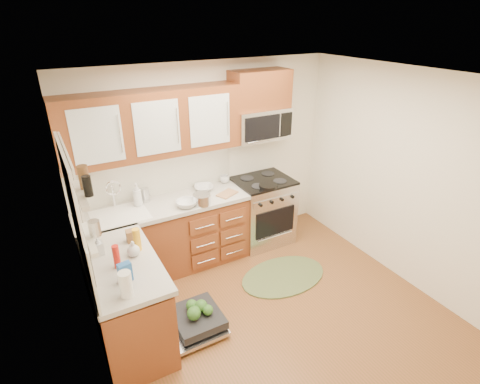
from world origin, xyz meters
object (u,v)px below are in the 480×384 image
bowl_a (204,188)px  paper_towel_roll (126,284)px  sink (121,225)px  dishwasher (194,322)px  range (262,211)px  rug (283,276)px  microwave (260,124)px  cutting_board (227,194)px  upper_cabinets (152,124)px  cup (225,179)px  bowl_b (186,204)px  skillet (268,186)px  stock_pot (202,199)px

bowl_a → paper_towel_roll: bearing=-131.4°
sink → dishwasher: bearing=-70.8°
sink → range: bearing=0.3°
sink → rug: 2.07m
rug → paper_towel_roll: bearing=-165.0°
range → microwave: size_ratio=1.25×
bowl_a → cutting_board: bearing=-53.0°
upper_cabinets → dishwasher: (-0.13, -1.27, -1.77)m
cutting_board → bowl_a: bearing=127.0°
bowl_a → sink: bearing=-171.9°
microwave → rug: (-0.22, -0.99, -1.69)m
upper_cabinets → paper_towel_roll: (-0.78, -1.54, -0.84)m
dishwasher → range: bearing=36.3°
dishwasher → bowl_a: size_ratio=2.87×
upper_cabinets → cup: bearing=4.6°
dishwasher → cutting_board: (0.92, 1.01, 0.83)m
cutting_board → bowl_b: (-0.57, -0.06, 0.03)m
upper_cabinets → dishwasher: bearing=-96.0°
range → skillet: 0.56m
cutting_board → cup: (0.14, 0.34, 0.04)m
range → microwave: microwave is taller
microwave → bowl_b: 1.43m
upper_cabinets → skillet: 1.65m
sink → paper_towel_roll: (-0.25, -1.39, 0.24)m
dishwasher → stock_pot: (0.54, 0.92, 0.89)m
rug → bowl_a: bowl_a is taller
dishwasher → stock_pot: stock_pot is taller
upper_cabinets → paper_towel_roll: 1.92m
microwave → skillet: bearing=-102.9°
upper_cabinets → range: (1.41, -0.15, -1.40)m
paper_towel_roll → cup: 2.35m
bowl_a → dishwasher: bearing=-119.5°
upper_cabinets → microwave: upper_cabinets is taller
skillet → range: bearing=71.3°
sink → cup: size_ratio=4.74×
upper_cabinets → microwave: bearing=-1.0°
paper_towel_roll → cup: size_ratio=1.74×
range → stock_pot: size_ratio=4.47×
dishwasher → rug: (1.32, 0.26, -0.09)m
rug → skillet: 1.15m
stock_pot → cup: bearing=39.5°
range → rug: range is taller
sink → bowl_b: (0.74, -0.17, 0.16)m
upper_cabinets → sink: 1.21m
sink → dishwasher: 1.38m
range → stock_pot: 1.15m
dishwasher → bowl_a: 1.70m
dishwasher → skillet: size_ratio=2.91×
paper_towel_roll → upper_cabinets: bearing=63.3°
microwave → sink: microwave is taller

